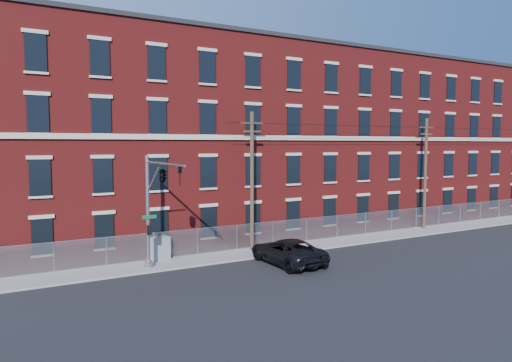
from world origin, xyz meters
The scene contains 10 objects.
ground centered at (0.00, 0.00, 0.00)m, with size 140.00×140.00×0.00m, color black.
sidewalk centered at (12.00, 5.00, 0.06)m, with size 65.00×3.00×0.12m, color gray.
mill_building centered at (12.00, 13.93, 8.15)m, with size 55.30×14.32×16.30m.
chain_link_fence centered at (12.00, 6.30, 1.06)m, with size 59.06×0.06×1.85m.
traffic_signal_mast centered at (-6.00, 2.18, 5.39)m, with size 0.90×6.75×7.00m.
utility_pole_near centered at (2.00, 5.60, 5.34)m, with size 1.80×0.28×10.00m.
utility_pole_mid centered at (20.00, 5.60, 5.34)m, with size 1.80×0.28×10.00m.
overhead_wires centered at (20.00, 5.60, 9.12)m, with size 40.00×0.62×0.62m.
pickup_truck centered at (2.29, 1.35, 0.83)m, with size 2.76×5.98×1.66m, color black.
utility_cabinet centered at (-4.76, 6.00, 0.89)m, with size 1.23×0.61×1.54m, color gray.
Camera 1 is at (-14.36, -24.05, 7.80)m, focal length 33.07 mm.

